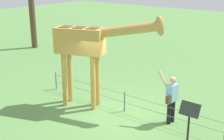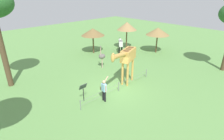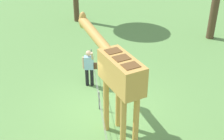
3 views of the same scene
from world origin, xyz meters
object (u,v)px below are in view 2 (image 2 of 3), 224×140
(visitor, at_px, (104,89))
(shade_hut_aside, at_px, (127,26))
(ostrich, at_px, (102,56))
(info_sign, at_px, (83,89))
(shade_hut_near, at_px, (158,31))
(shade_hut_far, at_px, (93,32))
(giraffe, at_px, (127,58))
(zebra, at_px, (121,44))

(visitor, xyz_separation_m, shade_hut_aside, (-10.22, -7.10, 2.02))
(ostrich, bearing_deg, info_sign, 36.53)
(visitor, height_order, shade_hut_near, shade_hut_near)
(shade_hut_near, relative_size, shade_hut_far, 1.01)
(giraffe, bearing_deg, zebra, -133.29)
(visitor, distance_m, zebra, 10.58)
(zebra, distance_m, shade_hut_aside, 2.62)
(shade_hut_far, bearing_deg, visitor, 55.15)
(visitor, bearing_deg, zebra, -142.61)
(shade_hut_aside, distance_m, info_sign, 12.97)
(zebra, bearing_deg, giraffe, 46.71)
(shade_hut_near, height_order, shade_hut_far, shade_hut_near)
(giraffe, xyz_separation_m, shade_hut_far, (-3.10, -8.05, 0.28))
(shade_hut_near, relative_size, info_sign, 2.30)
(giraffe, distance_m, zebra, 8.04)
(ostrich, bearing_deg, shade_hut_near, 172.86)
(giraffe, distance_m, info_sign, 4.21)
(giraffe, relative_size, ostrich, 1.66)
(ostrich, distance_m, info_sign, 6.02)
(ostrich, distance_m, shade_hut_far, 4.91)
(zebra, distance_m, shade_hut_near, 4.60)
(giraffe, relative_size, shade_hut_aside, 1.09)
(shade_hut_aside, relative_size, info_sign, 2.60)
(ostrich, bearing_deg, shade_hut_far, -118.48)
(zebra, distance_m, info_sign, 10.90)
(shade_hut_near, bearing_deg, giraffe, 18.46)
(visitor, height_order, shade_hut_aside, shade_hut_aside)
(giraffe, distance_m, ostrich, 4.16)
(ostrich, xyz_separation_m, shade_hut_near, (-7.91, 0.99, 1.41))
(visitor, bearing_deg, shade_hut_far, -124.85)
(ostrich, distance_m, shade_hut_near, 8.10)
(giraffe, relative_size, info_sign, 2.83)
(zebra, bearing_deg, shade_hut_aside, -159.59)
(zebra, xyz_separation_m, shade_hut_far, (2.36, -2.25, 1.40))
(shade_hut_far, bearing_deg, giraffe, 68.95)
(zebra, distance_m, ostrich, 4.98)
(giraffe, distance_m, shade_hut_near, 9.24)
(shade_hut_aside, bearing_deg, info_sign, 28.60)
(giraffe, height_order, ostrich, giraffe)
(visitor, xyz_separation_m, shade_hut_far, (-6.04, -8.67, 1.66))
(shade_hut_far, bearing_deg, zebra, 136.37)
(giraffe, bearing_deg, shade_hut_far, -111.05)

